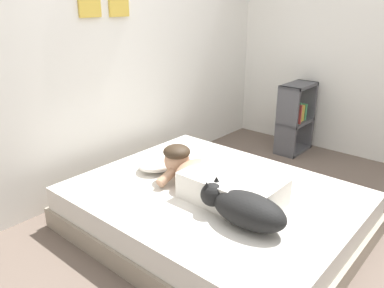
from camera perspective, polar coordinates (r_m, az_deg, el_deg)
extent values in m
plane|color=#66564C|center=(2.77, 8.76, -14.33)|extent=(12.29, 12.29, 0.00)
cube|color=silver|center=(3.32, -13.17, 14.50)|extent=(4.15, 0.10, 2.50)
cube|color=gold|center=(3.17, -14.99, 19.46)|extent=(0.19, 0.02, 0.19)
cube|color=gold|center=(3.34, -10.83, 19.74)|extent=(0.19, 0.02, 0.19)
cube|color=silver|center=(4.33, 22.82, 14.82)|extent=(0.10, 5.91, 2.50)
cube|color=gray|center=(2.84, 3.17, -11.27)|extent=(1.55, 1.93, 0.15)
cube|color=silver|center=(2.76, 3.24, -8.46)|extent=(1.50, 1.88, 0.17)
ellipsoid|color=white|center=(3.09, -3.90, -2.33)|extent=(0.52, 0.32, 0.11)
cube|color=silver|center=(2.57, 6.02, -6.55)|extent=(0.42, 0.64, 0.18)
ellipsoid|color=tan|center=(2.74, 0.21, -4.09)|extent=(0.32, 0.20, 0.16)
sphere|color=tan|center=(2.83, -2.26, -2.46)|extent=(0.19, 0.19, 0.19)
ellipsoid|color=#332619|center=(2.80, -2.28, -1.14)|extent=(0.20, 0.20, 0.10)
cylinder|color=tan|center=(2.78, -3.34, -4.51)|extent=(0.23, 0.07, 0.14)
cylinder|color=tan|center=(2.91, -0.61, -3.24)|extent=(0.23, 0.07, 0.14)
ellipsoid|color=black|center=(2.31, 8.45, -9.73)|extent=(0.26, 0.48, 0.20)
sphere|color=black|center=(2.42, 3.04, -7.51)|extent=(0.15, 0.15, 0.15)
cone|color=black|center=(2.37, 2.18, -6.17)|extent=(0.05, 0.05, 0.05)
cone|color=black|center=(2.44, 3.65, -5.36)|extent=(0.05, 0.05, 0.05)
cylinder|color=teal|center=(3.03, -0.93, -3.09)|extent=(0.09, 0.09, 0.07)
torus|color=teal|center=(3.07, -0.22, -2.76)|extent=(0.05, 0.01, 0.05)
cube|color=black|center=(2.75, 11.57, -6.92)|extent=(0.07, 0.14, 0.01)
cube|color=#4C4C51|center=(4.11, 13.83, 3.09)|extent=(0.03, 0.24, 0.75)
cube|color=#4C4C51|center=(4.48, 16.33, 4.28)|extent=(0.03, 0.24, 0.75)
cube|color=#4C4C51|center=(4.41, 14.70, -0.76)|extent=(0.45, 0.24, 0.03)
cube|color=#4C4C51|center=(4.31, 15.09, 3.23)|extent=(0.45, 0.24, 0.03)
cube|color=#4C4C51|center=(4.21, 15.59, 8.40)|extent=(0.45, 0.24, 0.03)
cube|color=gold|center=(4.12, 14.06, 3.88)|extent=(0.02, 0.16, 0.15)
cube|color=#724C8C|center=(4.14, 14.22, 3.93)|extent=(0.02, 0.15, 0.15)
cube|color=#3F8C59|center=(4.16, 14.46, 4.37)|extent=(0.02, 0.15, 0.20)
cube|color=#B23833|center=(4.19, 14.67, 4.46)|extent=(0.02, 0.20, 0.20)
cube|color=#3F8C59|center=(4.22, 14.89, 4.65)|extent=(0.03, 0.15, 0.22)
cube|color=gold|center=(4.26, 15.08, 4.54)|extent=(0.03, 0.16, 0.18)
cube|color=gold|center=(4.30, 15.35, 4.60)|extent=(0.04, 0.15, 0.17)
cube|color=#3F8C59|center=(4.33, 15.59, 4.73)|extent=(0.04, 0.17, 0.18)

